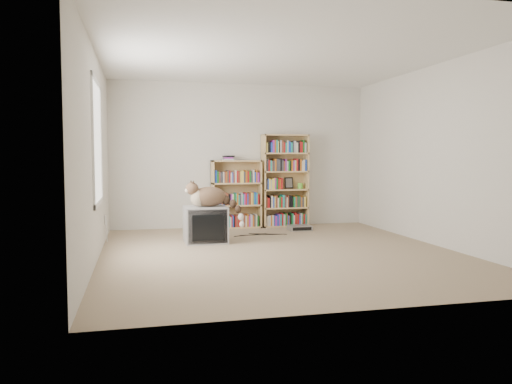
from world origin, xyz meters
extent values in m
cube|color=tan|center=(0.00, 0.00, 0.00)|extent=(4.50, 5.00, 0.01)
cube|color=silver|center=(0.00, 2.50, 1.25)|extent=(4.50, 0.02, 2.50)
cube|color=silver|center=(0.00, -2.50, 1.25)|extent=(4.50, 0.02, 2.50)
cube|color=silver|center=(-2.25, 0.00, 1.25)|extent=(0.02, 5.00, 2.50)
cube|color=silver|center=(2.25, 0.00, 1.25)|extent=(0.02, 5.00, 2.50)
cube|color=white|center=(0.00, 0.00, 2.50)|extent=(4.50, 5.00, 0.02)
cube|color=white|center=(-2.24, 0.20, 1.40)|extent=(0.02, 1.22, 1.52)
cube|color=#9C9C9E|center=(-0.84, 0.99, 0.26)|extent=(0.60, 0.54, 0.52)
cube|color=black|center=(-0.83, 0.74, 0.26)|extent=(0.55, 0.04, 0.48)
cube|color=black|center=(-0.83, 0.72, 0.25)|extent=(0.44, 0.02, 0.36)
cube|color=black|center=(-0.84, 1.11, 0.25)|extent=(0.36, 0.30, 0.31)
ellipsoid|color=#362216|center=(-0.78, 1.00, 0.66)|extent=(0.58, 0.44, 0.29)
ellipsoid|color=#362216|center=(-0.65, 1.02, 0.65)|extent=(0.28, 0.30, 0.21)
ellipsoid|color=#C8B491|center=(-0.95, 0.94, 0.65)|extent=(0.24, 0.24, 0.24)
ellipsoid|color=#362216|center=(-1.03, 0.94, 0.78)|extent=(0.21, 0.21, 0.17)
sphere|color=beige|center=(-1.10, 0.92, 0.76)|extent=(0.08, 0.08, 0.07)
cone|color=black|center=(-1.01, 0.90, 0.86)|extent=(0.08, 0.09, 0.09)
cone|color=black|center=(-1.03, 1.00, 0.86)|extent=(0.08, 0.09, 0.09)
cube|color=tan|center=(0.36, 2.34, 0.81)|extent=(0.03, 0.30, 1.62)
cube|color=tan|center=(1.15, 2.34, 0.81)|extent=(0.02, 0.30, 1.62)
cube|color=tan|center=(0.75, 2.48, 0.81)|extent=(0.81, 0.03, 1.62)
cube|color=tan|center=(0.75, 2.34, 1.61)|extent=(0.81, 0.30, 0.02)
cube|color=tan|center=(0.75, 2.34, 0.01)|extent=(0.81, 0.30, 0.03)
cube|color=tan|center=(0.75, 2.34, 0.33)|extent=(0.81, 0.30, 0.03)
cube|color=tan|center=(0.75, 2.34, 0.65)|extent=(0.81, 0.30, 0.02)
cube|color=tan|center=(0.75, 2.34, 0.97)|extent=(0.81, 0.30, 0.02)
cube|color=tan|center=(0.75, 2.34, 1.29)|extent=(0.81, 0.30, 0.02)
cube|color=#A51617|center=(0.75, 2.34, 0.12)|extent=(0.73, 0.24, 0.19)
cube|color=#1C3DB6|center=(0.75, 2.34, 0.44)|extent=(0.73, 0.24, 0.19)
cube|color=#11621D|center=(0.75, 2.34, 0.76)|extent=(0.73, 0.24, 0.19)
cube|color=beige|center=(0.75, 2.34, 1.08)|extent=(0.73, 0.24, 0.19)
cube|color=black|center=(0.75, 2.34, 1.40)|extent=(0.73, 0.24, 0.19)
cube|color=tan|center=(-0.53, 2.34, 0.59)|extent=(0.02, 0.30, 1.17)
cube|color=tan|center=(0.29, 2.34, 0.59)|extent=(0.03, 0.30, 1.17)
cube|color=tan|center=(-0.12, 2.48, 0.59)|extent=(0.85, 0.03, 1.17)
cube|color=tan|center=(-0.12, 2.34, 1.16)|extent=(0.85, 0.30, 0.02)
cube|color=tan|center=(-0.12, 2.34, 0.01)|extent=(0.85, 0.30, 0.03)
cube|color=tan|center=(-0.12, 2.34, 0.39)|extent=(0.85, 0.30, 0.03)
cube|color=tan|center=(-0.12, 2.34, 0.78)|extent=(0.85, 0.30, 0.02)
cube|color=#A51617|center=(-0.12, 2.34, 0.12)|extent=(0.77, 0.24, 0.19)
cube|color=#1C3DB6|center=(-0.12, 2.34, 0.50)|extent=(0.77, 0.24, 0.19)
cube|color=#11621D|center=(-0.12, 2.34, 0.88)|extent=(0.77, 0.24, 0.19)
cube|color=#A51617|center=(-0.24, 2.34, 1.21)|extent=(0.19, 0.25, 0.08)
cylinder|color=#63C337|center=(1.04, 2.34, 0.72)|extent=(0.09, 0.09, 0.10)
cube|color=black|center=(0.86, 2.44, 0.76)|extent=(0.15, 0.05, 0.20)
cube|color=#9D9DA1|center=(0.85, 1.80, 0.04)|extent=(0.38, 0.27, 0.09)
cube|color=silver|center=(-2.24, 1.34, 0.32)|extent=(0.01, 0.08, 0.13)
camera|label=1|loc=(-1.75, -6.10, 1.22)|focal=35.00mm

